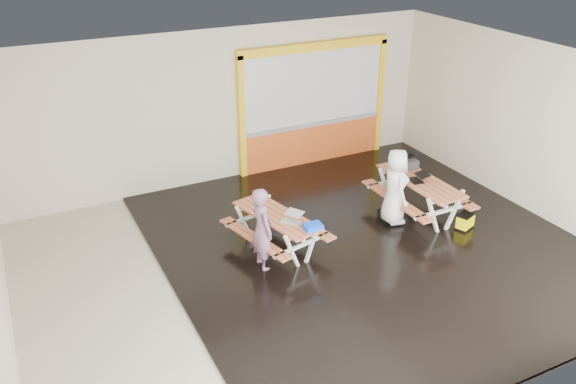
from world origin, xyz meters
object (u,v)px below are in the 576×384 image
picnic_table_left (277,223)px  person_right (395,186)px  laptop_left (292,219)px  person_left (262,229)px  dark_case (390,214)px  picnic_table_right (419,188)px  blue_pouch (313,227)px  laptop_right (418,178)px  backpack (414,162)px  fluke_bag (465,221)px  toolbox (408,165)px

picnic_table_left → person_right: (2.50, -0.16, 0.29)m
picnic_table_left → laptop_left: size_ratio=4.48×
person_left → dark_case: (3.07, 0.46, -0.66)m
picnic_table_right → blue_pouch: 2.93m
person_left → laptop_right: (3.60, 0.33, 0.09)m
blue_pouch → backpack: backpack is taller
laptop_left → backpack: (3.59, 1.18, -0.04)m
picnic_table_right → backpack: backpack is taller
person_right → fluke_bag: size_ratio=3.55×
toolbox → dark_case: bearing=-147.3°
blue_pouch → fluke_bag: (3.31, -0.24, -0.60)m
picnic_table_left → picnic_table_right: picnic_table_right is taller
laptop_right → fluke_bag: laptop_right is taller
person_left → dark_case: size_ratio=3.64×
backpack → blue_pouch: bearing=-154.8°
person_right → blue_pouch: size_ratio=4.82×
laptop_right → dark_case: 0.92m
picnic_table_left → fluke_bag: (3.65, -0.99, -0.37)m
picnic_table_left → person_right: bearing=-3.7°
dark_case → picnic_table_right: bearing=-10.5°
person_right → laptop_right: person_right is taller
blue_pouch → person_right: bearing=15.2°
backpack → dark_case: 1.53m
fluke_bag → person_right: bearing=144.1°
picnic_table_right → backpack: bearing=59.3°
person_left → person_right: (2.99, 0.26, 0.07)m
person_right → person_left: bearing=108.2°
person_left → backpack: bearing=-73.4°
laptop_left → blue_pouch: (0.20, -0.42, -0.00)m
laptop_left → dark_case: (2.45, 0.37, -0.67)m
person_right → blue_pouch: person_right is taller
picnic_table_right → person_left: size_ratio=1.34×
picnic_table_right → toolbox: bearing=80.4°
picnic_table_right → dark_case: 0.79m
picnic_table_left → backpack: 3.83m
person_right → backpack: 1.59m
picnic_table_left → blue_pouch: 0.85m
blue_pouch → toolbox: (2.94, 1.23, 0.12)m
picnic_table_right → laptop_left: size_ratio=4.41×
person_left → dark_case: 3.18m
picnic_table_left → person_left: person_left is taller
laptop_right → blue_pouch: (-2.77, -0.66, -0.08)m
backpack → picnic_table_left: bearing=-167.2°
backpack → picnic_table_right: bearing=-120.7°
picnic_table_left → dark_case: (2.59, 0.04, -0.45)m
picnic_table_left → laptop_right: laptop_right is taller
picnic_table_right → toolbox: 0.63m
picnic_table_left → dark_case: size_ratio=4.96×
person_left → laptop_right: person_left is taller
person_left → backpack: 4.40m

